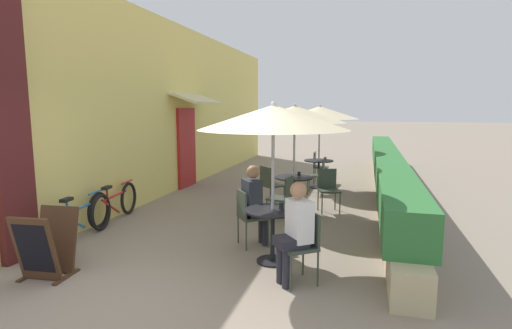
# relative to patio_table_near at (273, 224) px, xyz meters

# --- Properties ---
(ground_plane) EXTENTS (120.00, 120.00, 0.00)m
(ground_plane) POSITION_rel_patio_table_near_xyz_m (-1.04, -1.46, -0.53)
(ground_plane) COLOR gray
(cafe_facade_wall) EXTENTS (0.98, 13.39, 4.20)m
(cafe_facade_wall) POSITION_rel_patio_table_near_xyz_m (-3.58, 5.10, 1.56)
(cafe_facade_wall) COLOR #E0CC6B
(cafe_facade_wall) RESTS_ON ground_plane
(planter_hedge) EXTENTS (0.60, 12.39, 1.01)m
(planter_hedge) POSITION_rel_patio_table_near_xyz_m (1.71, 5.14, 0.00)
(planter_hedge) COLOR tan
(planter_hedge) RESTS_ON ground_plane
(patio_table_near) EXTENTS (0.76, 0.76, 0.74)m
(patio_table_near) POSITION_rel_patio_table_near_xyz_m (0.00, 0.00, 0.00)
(patio_table_near) COLOR black
(patio_table_near) RESTS_ON ground_plane
(patio_umbrella_near) EXTENTS (2.01, 2.01, 2.19)m
(patio_umbrella_near) POSITION_rel_patio_table_near_xyz_m (0.00, -0.00, 1.45)
(patio_umbrella_near) COLOR #B7B7BC
(patio_umbrella_near) RESTS_ON ground_plane
(cafe_chair_near_left) EXTENTS (0.56, 0.56, 0.87)m
(cafe_chair_near_left) POSITION_rel_patio_table_near_xyz_m (0.50, -0.52, -0.02)
(cafe_chair_near_left) COLOR #384238
(cafe_chair_near_left) RESTS_ON ground_plane
(seated_patron_near_left) EXTENTS (0.51, 0.50, 1.25)m
(seated_patron_near_left) POSITION_rel_patio_table_near_xyz_m (0.41, -0.59, 0.15)
(seated_patron_near_left) COLOR #23232D
(seated_patron_near_left) RESTS_ON ground_plane
(cafe_chair_near_right) EXTENTS (0.56, 0.56, 0.87)m
(cafe_chair_near_right) POSITION_rel_patio_table_near_xyz_m (-0.50, 0.52, -0.02)
(cafe_chair_near_right) COLOR #384238
(cafe_chair_near_right) RESTS_ON ground_plane
(seated_patron_near_right) EXTENTS (0.51, 0.50, 1.25)m
(seated_patron_near_right) POSITION_rel_patio_table_near_xyz_m (-0.41, 0.59, 0.15)
(seated_patron_near_right) COLOR #23232D
(seated_patron_near_right) RESTS_ON ground_plane
(coffee_cup_near) EXTENTS (0.07, 0.07, 0.09)m
(coffee_cup_near) POSITION_rel_patio_table_near_xyz_m (0.10, 0.07, 0.25)
(coffee_cup_near) COLOR #232328
(coffee_cup_near) RESTS_ON patio_table_near
(patio_table_mid) EXTENTS (0.76, 0.76, 0.74)m
(patio_table_mid) POSITION_rel_patio_table_near_xyz_m (-0.18, 2.62, 0.00)
(patio_table_mid) COLOR black
(patio_table_mid) RESTS_ON ground_plane
(patio_umbrella_mid) EXTENTS (2.01, 2.01, 2.19)m
(patio_umbrella_mid) POSITION_rel_patio_table_near_xyz_m (-0.18, 2.62, 1.45)
(patio_umbrella_mid) COLOR #B7B7BC
(patio_umbrella_mid) RESTS_ON ground_plane
(cafe_chair_mid_left) EXTENTS (0.51, 0.51, 0.87)m
(cafe_chair_mid_left) POSITION_rel_patio_table_near_xyz_m (0.47, 2.94, -0.02)
(cafe_chair_mid_left) COLOR #384238
(cafe_chair_mid_left) RESTS_ON ground_plane
(cafe_chair_mid_right) EXTENTS (0.56, 0.56, 0.87)m
(cafe_chair_mid_right) POSITION_rel_patio_table_near_xyz_m (-0.78, 3.04, -0.02)
(cafe_chair_mid_right) COLOR #384238
(cafe_chair_mid_right) RESTS_ON ground_plane
(cafe_chair_mid_back) EXTENTS (0.47, 0.47, 0.87)m
(cafe_chair_mid_back) POSITION_rel_patio_table_near_xyz_m (-0.24, 1.90, -0.02)
(cafe_chair_mid_back) COLOR #384238
(cafe_chair_mid_back) RESTS_ON ground_plane
(coffee_cup_mid) EXTENTS (0.07, 0.07, 0.09)m
(coffee_cup_mid) POSITION_rel_patio_table_near_xyz_m (-0.10, 2.77, 0.25)
(coffee_cup_mid) COLOR #232328
(coffee_cup_mid) RESTS_ON patio_table_mid
(patio_table_far) EXTENTS (0.76, 0.76, 0.74)m
(patio_table_far) POSITION_rel_patio_table_near_xyz_m (-0.00, 5.33, 0.00)
(patio_table_far) COLOR black
(patio_table_far) RESTS_ON ground_plane
(patio_umbrella_far) EXTENTS (2.01, 2.01, 2.19)m
(patio_umbrella_far) POSITION_rel_patio_table_near_xyz_m (-0.00, 5.33, 1.45)
(patio_umbrella_far) COLOR #B7B7BC
(patio_umbrella_far) RESTS_ON ground_plane
(cafe_chair_far_left) EXTENTS (0.41, 0.41, 0.87)m
(cafe_chair_far_left) POSITION_rel_patio_table_near_xyz_m (-0.09, 6.05, -0.02)
(cafe_chair_far_left) COLOR #384238
(cafe_chair_far_left) RESTS_ON ground_plane
(cafe_chair_far_right) EXTENTS (0.41, 0.41, 0.87)m
(cafe_chair_far_right) POSITION_rel_patio_table_near_xyz_m (0.09, 4.61, -0.02)
(cafe_chair_far_right) COLOR #384238
(cafe_chair_far_right) RESTS_ON ground_plane
(coffee_cup_far) EXTENTS (0.07, 0.07, 0.09)m
(coffee_cup_far) POSITION_rel_patio_table_near_xyz_m (0.16, 5.32, 0.25)
(coffee_cup_far) COLOR #B73D3D
(coffee_cup_far) RESTS_ON patio_table_far
(bicycle_leaning) EXTENTS (0.23, 1.74, 0.74)m
(bicycle_leaning) POSITION_rel_patio_table_near_xyz_m (-3.24, 0.13, -0.19)
(bicycle_leaning) COLOR black
(bicycle_leaning) RESTS_ON ground_plane
(bicycle_second) EXTENTS (0.32, 1.72, 0.73)m
(bicycle_second) POSITION_rel_patio_table_near_xyz_m (-3.26, 1.12, -0.20)
(bicycle_second) COLOR black
(bicycle_second) RESTS_ON ground_plane
(menu_board) EXTENTS (0.60, 0.68, 0.84)m
(menu_board) POSITION_rel_patio_table_near_xyz_m (-2.61, -1.23, -0.12)
(menu_board) COLOR #422819
(menu_board) RESTS_ON ground_plane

